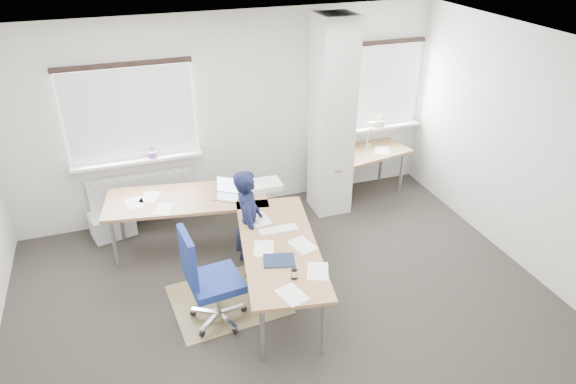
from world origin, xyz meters
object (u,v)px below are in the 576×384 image
object	(u,v)px
desk_main	(234,221)
person	(249,223)
desk_side	(361,154)
task_chair	(213,297)

from	to	relation	value
desk_main	person	bearing A→B (deg)	-21.10
desk_main	person	world-z (taller)	person
desk_main	desk_side	xyz separation A→B (m)	(2.26, 1.20, -0.01)
desk_main	task_chair	xyz separation A→B (m)	(-0.45, -0.82, -0.37)
desk_main	person	size ratio (longest dim) A/B	2.18
task_chair	person	size ratio (longest dim) A/B	0.86
desk_main	person	distance (m)	0.18
desk_side	person	distance (m)	2.47
task_chair	person	distance (m)	1.01
desk_side	desk_main	bearing A→B (deg)	-161.93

